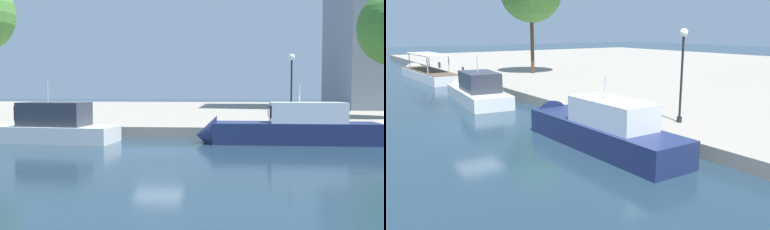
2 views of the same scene
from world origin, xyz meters
TOP-DOWN VIEW (x-y plane):
  - ground_plane at (0.00, 0.00)m, footprint 220.00×220.00m
  - tour_boat_0 at (-24.79, 3.43)m, footprint 14.00×3.12m
  - motor_yacht_1 at (-7.94, 2.88)m, footprint 9.84×3.69m
  - motor_yacht_2 at (6.96, 3.29)m, footprint 10.47×2.46m
  - mooring_bollard_0 at (-21.20, 6.39)m, footprint 0.25×0.25m
  - mooring_bollard_1 at (-29.67, 6.24)m, footprint 0.32×0.32m
  - lamp_post at (7.86, 8.17)m, footprint 0.43×0.43m

SIDE VIEW (x-z plane):
  - ground_plane at x=0.00m, z-range 0.00..0.00m
  - tour_boat_0 at x=-24.79m, z-range -1.58..2.26m
  - motor_yacht_1 at x=-7.94m, z-range -1.76..2.94m
  - motor_yacht_2 at x=6.96m, z-range -1.31..2.79m
  - mooring_bollard_1 at x=-29.67m, z-range 0.69..1.46m
  - mooring_bollard_0 at x=-21.20m, z-range 0.70..1.50m
  - lamp_post at x=7.86m, z-range 1.37..6.25m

